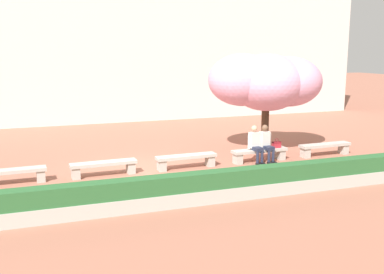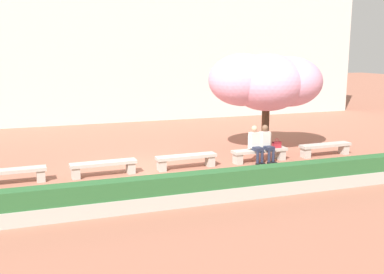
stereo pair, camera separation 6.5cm
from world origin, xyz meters
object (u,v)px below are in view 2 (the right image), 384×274
at_px(stone_bench_far_east, 325,147).
at_px(cherry_tree_main, 266,82).
at_px(handbag, 277,144).
at_px(stone_bench_east_end, 260,153).
at_px(stone_bench_near_east, 186,159).
at_px(person_seated_right, 266,142).
at_px(stone_bench_center, 104,166).
at_px(person_seated_left, 256,143).
at_px(stone_bench_near_west, 10,174).

distance_m(stone_bench_far_east, cherry_tree_main, 3.29).
height_order(handbag, cherry_tree_main, cherry_tree_main).
bearing_deg(stone_bench_east_end, handbag, -1.26).
bearing_deg(stone_bench_near_east, person_seated_right, -1.04).
distance_m(stone_bench_near_east, stone_bench_far_east, 5.42).
bearing_deg(stone_bench_far_east, stone_bench_east_end, 180.00).
distance_m(stone_bench_east_end, handbag, 0.71).
distance_m(stone_bench_center, stone_bench_east_end, 5.42).
distance_m(stone_bench_near_east, cherry_tree_main, 4.63).
height_order(person_seated_left, handbag, person_seated_left).
relative_size(stone_bench_near_east, stone_bench_east_end, 1.00).
distance_m(person_seated_right, handbag, 0.46).
relative_size(stone_bench_near_east, handbag, 6.06).
height_order(stone_bench_near_east, person_seated_left, person_seated_left).
bearing_deg(stone_bench_near_east, stone_bench_far_east, 0.00).
bearing_deg(person_seated_left, stone_bench_east_end, 14.84).
xyz_separation_m(stone_bench_center, stone_bench_far_east, (8.13, 0.00, 0.00)).
height_order(stone_bench_near_east, stone_bench_far_east, same).
bearing_deg(handbag, stone_bench_near_east, 179.75).
bearing_deg(stone_bench_far_east, stone_bench_near_west, 180.00).
distance_m(stone_bench_near_west, stone_bench_near_east, 5.42).
relative_size(person_seated_right, cherry_tree_main, 0.30).
distance_m(stone_bench_center, person_seated_right, 5.65).
relative_size(person_seated_right, handbag, 3.81).
bearing_deg(stone_bench_near_west, handbag, -0.09).
bearing_deg(handbag, stone_bench_center, 179.86).
height_order(stone_bench_center, person_seated_right, person_seated_right).
xyz_separation_m(stone_bench_near_east, person_seated_left, (2.51, -0.05, 0.39)).
distance_m(stone_bench_near_west, stone_bench_far_east, 10.83).
height_order(stone_bench_near_west, stone_bench_center, same).
height_order(person_seated_right, handbag, person_seated_right).
xyz_separation_m(handbag, cherry_tree_main, (0.32, 1.52, 2.09)).
relative_size(stone_bench_near_west, stone_bench_far_east, 1.00).
height_order(stone_bench_east_end, person_seated_right, person_seated_right).
relative_size(stone_bench_near_east, person_seated_right, 1.59).
bearing_deg(person_seated_right, person_seated_left, -179.94).
bearing_deg(person_seated_left, person_seated_right, 0.06).
distance_m(stone_bench_center, handbag, 6.08).
relative_size(stone_bench_near_east, cherry_tree_main, 0.48).
height_order(stone_bench_center, stone_bench_east_end, same).
bearing_deg(cherry_tree_main, stone_bench_east_end, -123.07).
distance_m(stone_bench_near_west, stone_bench_center, 2.71).
bearing_deg(stone_bench_near_west, person_seated_left, -0.39).
bearing_deg(stone_bench_near_west, stone_bench_near_east, 0.00).
xyz_separation_m(stone_bench_far_east, cherry_tree_main, (-1.73, 1.51, 2.36)).
xyz_separation_m(stone_bench_east_end, handbag, (0.66, -0.01, 0.27)).
bearing_deg(cherry_tree_main, stone_bench_center, -166.75).
xyz_separation_m(stone_bench_center, stone_bench_near_east, (2.71, 0.00, 0.00)).
xyz_separation_m(stone_bench_center, person_seated_right, (5.63, -0.05, 0.39)).
distance_m(stone_bench_far_east, person_seated_left, 2.94).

